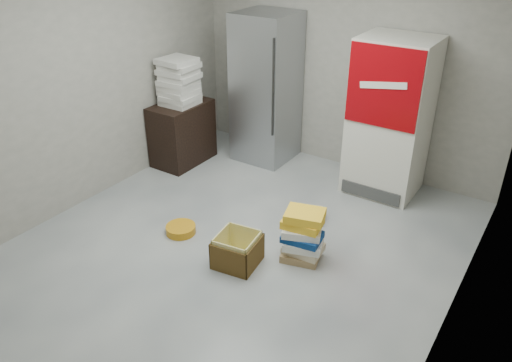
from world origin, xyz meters
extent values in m
plane|color=#B5B5B1|center=(0.00, 0.00, 0.00)|extent=(5.00, 5.00, 0.00)
cube|color=#A29C92|center=(0.00, 2.50, 1.40)|extent=(4.00, 0.04, 2.80)
cube|color=#A29C92|center=(-2.00, 0.00, 1.40)|extent=(0.04, 5.00, 2.80)
cube|color=#A29C92|center=(2.00, 0.00, 1.40)|extent=(0.04, 5.00, 2.80)
cube|color=#A5A8AD|center=(-0.90, 2.13, 0.95)|extent=(0.70, 0.70, 1.90)
cylinder|color=#333333|center=(-0.58, 1.77, 1.10)|extent=(0.02, 0.02, 1.19)
cube|color=silver|center=(0.75, 2.13, 0.90)|extent=(0.80, 0.70, 1.80)
cube|color=#8D0309|center=(0.75, 1.77, 1.35)|extent=(0.78, 0.02, 0.85)
cube|color=white|center=(0.75, 1.75, 1.38)|extent=(0.50, 0.01, 0.14)
cube|color=#3F3F3F|center=(0.75, 1.77, 0.10)|extent=(0.70, 0.02, 0.15)
cube|color=black|center=(-1.73, 1.40, 0.40)|extent=(0.50, 0.80, 0.80)
cube|color=silver|center=(-1.72, 1.39, 0.83)|extent=(0.41, 0.41, 0.06)
cube|color=silver|center=(-1.71, 1.39, 0.90)|extent=(0.42, 0.42, 0.06)
cube|color=silver|center=(-1.73, 1.40, 0.96)|extent=(0.41, 0.41, 0.06)
cube|color=silver|center=(-1.73, 1.40, 1.03)|extent=(0.41, 0.41, 0.06)
cube|color=silver|center=(-1.73, 1.39, 1.09)|extent=(0.42, 0.42, 0.06)
cube|color=silver|center=(-1.71, 1.41, 1.16)|extent=(0.42, 0.42, 0.06)
cube|color=silver|center=(-1.73, 1.40, 1.22)|extent=(0.41, 0.41, 0.06)
cube|color=silver|center=(-1.71, 1.41, 1.29)|extent=(0.42, 0.42, 0.06)
cube|color=silver|center=(-1.72, 1.39, 1.35)|extent=(0.42, 0.42, 0.06)
cube|color=#94764D|center=(0.62, 0.37, 0.04)|extent=(0.41, 0.36, 0.07)
cube|color=#CAB691|center=(0.63, 0.39, 0.11)|extent=(0.38, 0.31, 0.07)
cube|color=white|center=(0.64, 0.37, 0.18)|extent=(0.42, 0.37, 0.08)
cube|color=navy|center=(0.63, 0.37, 0.25)|extent=(0.39, 0.33, 0.06)
cube|color=white|center=(0.62, 0.37, 0.32)|extent=(0.43, 0.39, 0.07)
cube|color=yellow|center=(0.61, 0.39, 0.40)|extent=(0.39, 0.33, 0.08)
cube|color=yellow|center=(0.63, 0.39, 0.48)|extent=(0.41, 0.36, 0.08)
cube|color=#CAB691|center=(0.34, 1.00, 0.02)|extent=(0.33, 0.28, 0.04)
cube|color=white|center=(0.37, 1.02, 0.07)|extent=(0.35, 0.30, 0.05)
cube|color=#CAB691|center=(0.35, 1.00, 0.11)|extent=(0.36, 0.32, 0.04)
cube|color=gold|center=(0.15, -0.02, 0.01)|extent=(0.41, 0.41, 0.01)
cube|color=brown|center=(0.13, 0.16, 0.14)|extent=(0.38, 0.06, 0.28)
cube|color=brown|center=(0.18, -0.21, 0.14)|extent=(0.38, 0.06, 0.28)
cube|color=brown|center=(-0.03, -0.05, 0.14)|extent=(0.06, 0.38, 0.28)
cube|color=brown|center=(0.34, 0.00, 0.14)|extent=(0.06, 0.38, 0.28)
cube|color=gold|center=(0.13, 0.15, 0.16)|extent=(0.35, 0.06, 0.31)
cube|color=gold|center=(0.18, -0.19, 0.16)|extent=(0.35, 0.06, 0.31)
cube|color=gold|center=(-0.02, -0.05, 0.16)|extent=(0.06, 0.35, 0.31)
cube|color=gold|center=(0.32, 0.00, 0.16)|extent=(0.06, 0.35, 0.31)
cylinder|color=#C68414|center=(-0.63, 0.07, 0.04)|extent=(0.41, 0.41, 0.08)
camera|label=1|loc=(2.40, -3.10, 2.93)|focal=35.00mm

